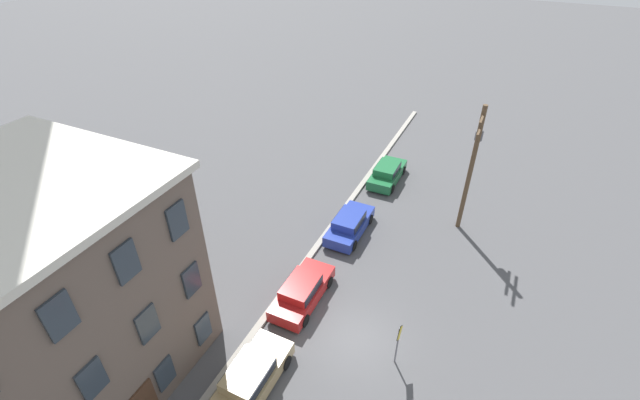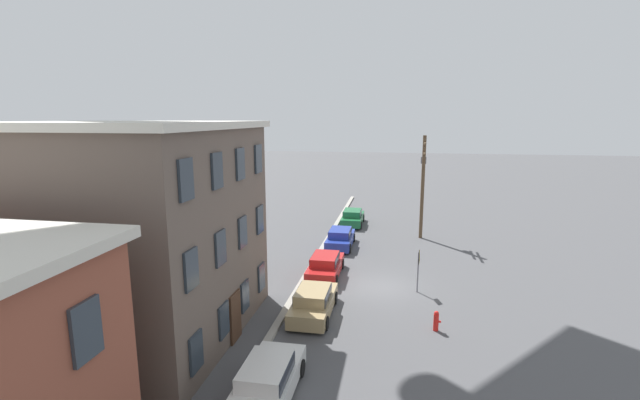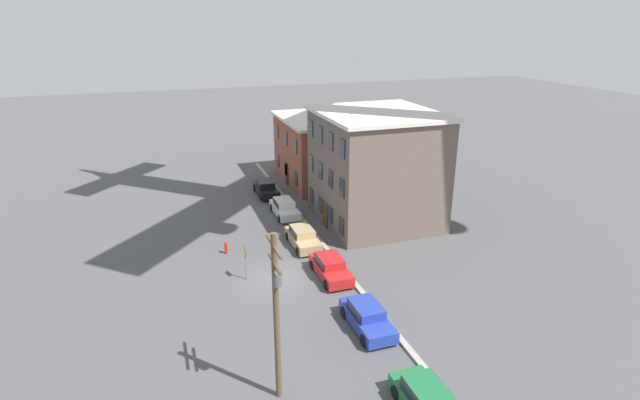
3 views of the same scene
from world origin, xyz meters
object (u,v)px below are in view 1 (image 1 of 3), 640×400
(car_red, at_px, (302,290))
(caution_sign, at_px, (399,339))
(car_tan, at_px, (251,377))
(utility_pole, at_px, (472,163))
(car_green, at_px, (387,172))
(car_blue, at_px, (349,224))

(car_red, xyz_separation_m, caution_sign, (-1.46, -5.54, 0.91))
(car_red, distance_m, caution_sign, 5.80)
(car_tan, distance_m, utility_pole, 17.01)
(car_red, distance_m, utility_pole, 12.50)
(utility_pole, bearing_deg, caution_sign, 176.50)
(caution_sign, height_order, utility_pole, utility_pole)
(car_tan, height_order, utility_pole, utility_pole)
(car_green, bearing_deg, car_blue, 178.41)
(car_tan, bearing_deg, caution_sign, -53.28)
(car_tan, relative_size, utility_pole, 0.53)
(car_blue, bearing_deg, car_tan, -178.95)
(car_green, height_order, caution_sign, caution_sign)
(caution_sign, distance_m, utility_pole, 11.95)
(car_blue, distance_m, utility_pole, 8.22)
(utility_pole, bearing_deg, car_tan, 158.96)
(car_tan, bearing_deg, car_green, 0.06)
(car_tan, bearing_deg, utility_pole, -21.04)
(caution_sign, xyz_separation_m, utility_pole, (11.54, -0.71, 3.05))
(car_blue, height_order, car_green, same)
(car_green, height_order, utility_pole, utility_pole)
(utility_pole, bearing_deg, car_red, 148.20)
(caution_sign, bearing_deg, car_red, 75.26)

